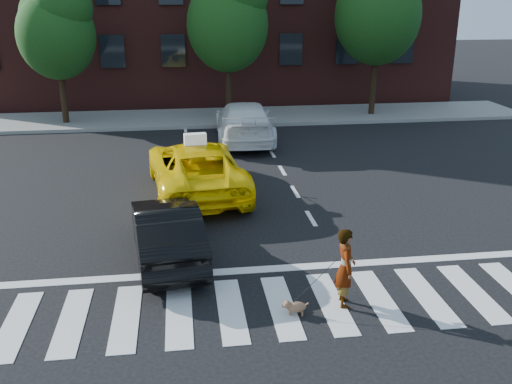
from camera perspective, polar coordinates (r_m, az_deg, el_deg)
The scene contains 13 objects.
ground at distance 11.43m, azimuth 2.58°, elevation -11.36°, with size 120.00×120.00×0.00m, color black.
crosswalk at distance 11.42m, azimuth 2.58°, elevation -11.33°, with size 13.00×2.40×0.01m, color silver.
stop_line at distance 12.80m, azimuth 1.31°, elevation -7.70°, with size 12.00×0.30×0.01m, color silver.
sidewalk_far at distance 27.81m, azimuth -3.83°, elevation 7.47°, with size 30.00×4.00×0.15m, color slate.
tree_left at distance 27.17m, azimuth -19.35°, elevation 15.48°, with size 3.39×3.38×6.50m.
tree_mid at distance 26.76m, azimuth -2.79°, elevation 17.34°, with size 3.69×3.69×7.10m.
tree_right at distance 28.23m, azimuth 12.23°, elevation 17.89°, with size 4.00×4.00×7.70m.
taxi at distance 17.40m, azimuth -6.01°, elevation 2.45°, with size 2.60×5.64×1.57m, color yellow.
black_sedan at distance 13.21m, azimuth -8.93°, elevation -3.86°, with size 1.42×4.08×1.34m, color black.
white_suv at distance 23.43m, azimuth -1.17°, elevation 7.05°, with size 2.25×5.54×1.61m, color white.
woman at distance 11.24m, azimuth 8.93°, elevation -7.47°, with size 0.59×0.38×1.61m, color #999999.
dog at distance 11.09m, azimuth 3.86°, elevation -11.37°, with size 0.52×0.25×0.30m.
taxi_sign at distance 16.96m, azimuth -6.10°, elevation 5.30°, with size 0.65×0.28×0.32m, color white.
Camera 1 is at (-1.81, -9.64, 5.86)m, focal length 40.00 mm.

